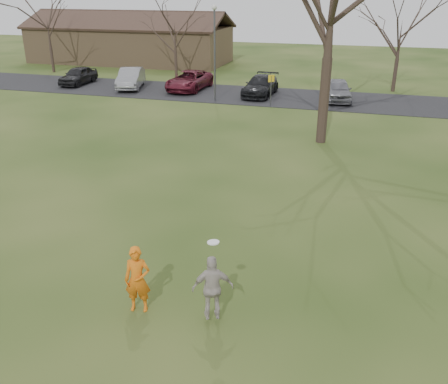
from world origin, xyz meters
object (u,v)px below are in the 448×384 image
(car_1, at_px, (131,78))
(car_4, at_px, (338,90))
(building, at_px, (130,43))
(catching_play, at_px, (213,288))
(car_0, at_px, (78,75))
(car_2, at_px, (189,80))
(lamp_post, at_px, (215,42))
(car_3, at_px, (260,86))
(player_defender, at_px, (138,280))

(car_1, bearing_deg, car_4, -16.27)
(car_4, distance_m, building, 25.71)
(car_4, distance_m, catching_play, 25.30)
(car_1, height_order, building, building)
(car_0, xyz_separation_m, car_1, (4.78, -0.23, 0.06))
(car_2, relative_size, building, 0.25)
(lamp_post, bearing_deg, car_2, 134.28)
(car_1, height_order, car_4, car_1)
(car_0, distance_m, catching_play, 32.03)
(car_1, distance_m, car_4, 15.77)
(catching_play, bearing_deg, building, 118.71)
(car_2, height_order, car_3, car_2)
(building, distance_m, lamp_post, 20.99)
(player_defender, bearing_deg, building, 103.55)
(catching_play, bearing_deg, car_4, 87.33)
(car_3, distance_m, building, 21.08)
(building, bearing_deg, car_3, -37.75)
(catching_play, height_order, building, building)
(car_0, relative_size, catching_play, 1.93)
(car_1, bearing_deg, player_defender, -79.59)
(player_defender, xyz_separation_m, car_2, (-8.08, 25.89, -0.12))
(car_2, height_order, car_4, car_4)
(car_4, bearing_deg, lamp_post, -171.85)
(building, bearing_deg, catching_play, -61.29)
(car_0, relative_size, car_4, 0.96)
(player_defender, height_order, car_4, player_defender)
(car_0, bearing_deg, car_2, 1.41)
(car_2, bearing_deg, building, 134.18)
(car_3, relative_size, car_4, 1.12)
(player_defender, distance_m, car_2, 27.12)
(catching_play, bearing_deg, car_1, 119.98)
(car_4, bearing_deg, building, 140.72)
(car_1, bearing_deg, car_3, -15.60)
(lamp_post, bearing_deg, car_4, 17.00)
(catching_play, bearing_deg, player_defender, -179.19)
(building, xyz_separation_m, lamp_post, (14.00, -15.50, 2.04))
(building, relative_size, lamp_post, 3.29)
(player_defender, bearing_deg, car_4, 70.15)
(car_4, relative_size, building, 0.21)
(car_2, distance_m, catching_play, 27.72)
(car_3, relative_size, catching_play, 2.26)
(player_defender, bearing_deg, car_0, 111.46)
(car_1, xyz_separation_m, lamp_post, (7.62, -2.50, 3.17))
(lamp_post, bearing_deg, building, 132.09)
(car_2, xyz_separation_m, lamp_post, (3.01, -3.09, 3.22))
(car_2, distance_m, car_3, 5.67)
(car_0, relative_size, car_2, 0.80)
(player_defender, relative_size, car_0, 0.43)
(player_defender, bearing_deg, car_1, 103.71)
(car_3, xyz_separation_m, catching_play, (4.32, -25.40, 0.25))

